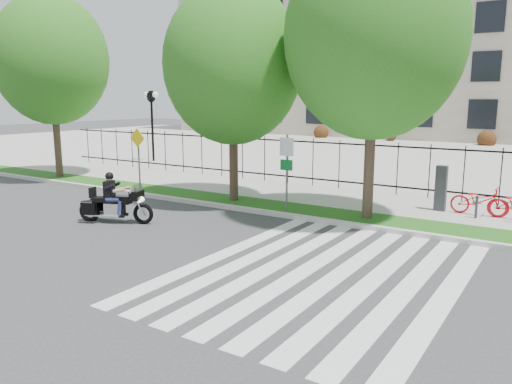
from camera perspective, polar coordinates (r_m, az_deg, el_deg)
The scene contains 15 objects.
ground at distance 13.95m, azimuth -10.77°, elevation -5.39°, with size 120.00×120.00×0.00m, color #343436.
curb at distance 17.03m, azimuth -1.24°, elevation -2.01°, with size 60.00×0.20×0.15m, color beige.
grass_verge at distance 17.72m, azimuth 0.30°, elevation -1.50°, with size 60.00×1.50×0.15m, color #1D4D13.
sidewalk at distance 19.83m, azimuth 4.20°, elevation -0.21°, with size 60.00×3.50×0.15m, color #9B9A91.
plaza at distance 36.08m, azimuth 17.77°, elevation 4.20°, with size 80.00×34.00×0.10m, color #9B9A91.
crosswalk_stripes at distance 11.31m, azimuth 7.50°, elevation -9.12°, with size 5.70×8.00×0.01m, color silver, non-canonical shape.
iron_fence at distance 21.20m, azimuth 6.52°, elevation 3.40°, with size 30.00×0.06×2.00m, color black, non-canonical shape.
office_building at distance 55.69m, azimuth 24.05°, elevation 16.16°, with size 60.00×21.90×20.15m.
lamp_post_left at distance 30.39m, azimuth -11.84°, elevation 9.33°, with size 1.06×0.70×4.25m.
street_tree_0 at distance 25.26m, azimuth -22.35°, elevation 13.80°, with size 5.12×5.12×8.33m.
street_tree_1 at distance 17.96m, azimuth -2.67°, elevation 14.34°, with size 4.87×4.87×7.62m.
street_tree_2 at distance 15.63m, azimuth 13.41°, elevation 17.01°, with size 5.32×5.32×8.53m.
sign_pole_regulatory at distance 16.45m, azimuth 3.53°, elevation 3.42°, with size 0.50×0.09×2.50m.
sign_pole_warning at distance 20.67m, azimuth -13.31°, elevation 4.65°, with size 0.78×0.09×2.49m.
motorcycle_rider at distance 16.04m, azimuth -15.83°, elevation -1.17°, with size 2.35×1.25×1.91m.
Camera 1 is at (9.33, -9.64, 3.83)m, focal length 35.00 mm.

